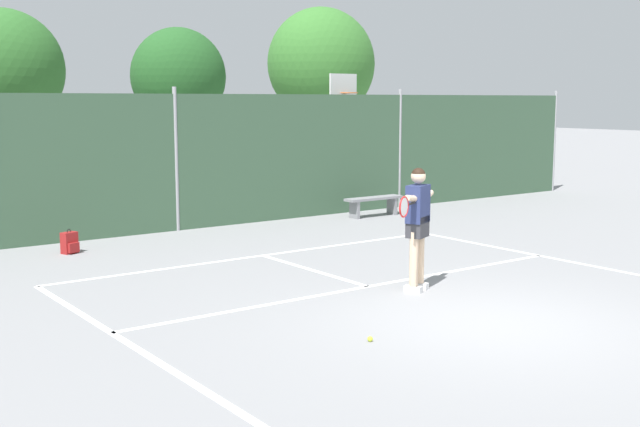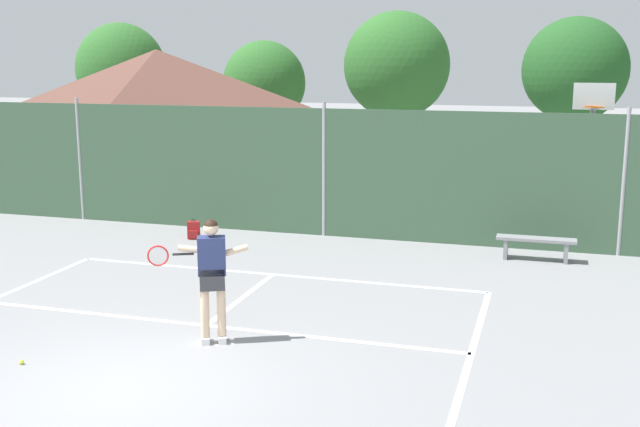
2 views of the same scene
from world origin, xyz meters
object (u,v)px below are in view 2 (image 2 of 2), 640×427
Objects in this scene: basketball_hoop at (591,138)px; tennis_ball at (22,362)px; backpack_red at (194,230)px; courtside_bench at (536,243)px; tennis_player at (211,270)px.

basketball_hoop is 13.07m from tennis_ball.
backpack_red is (-1.04, 7.49, 0.16)m from tennis_ball.
backpack_red is at bearing -161.68° from basketball_hoop.
basketball_hoop is 3.43m from courtside_bench.
basketball_hoop is at bearing 68.19° from courtside_bench.
courtside_bench is (7.62, 0.25, 0.17)m from backpack_red.
tennis_player is at bearing -121.71° from basketball_hoop.
tennis_player reaches higher than tennis_ball.
tennis_ball is at bearing -126.38° from basketball_hoop.
backpack_red is 0.29× the size of courtside_bench.
tennis_player is 7.67m from courtside_bench.
tennis_player reaches higher than courtside_bench.
courtside_bench is at bearing 1.88° from backpack_red.
basketball_hoop is at bearing 58.29° from tennis_player.
tennis_player is at bearing -61.81° from backpack_red.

